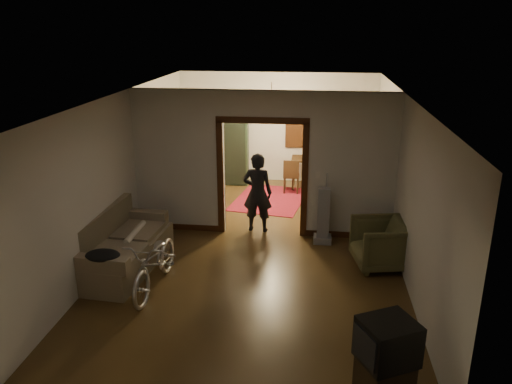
% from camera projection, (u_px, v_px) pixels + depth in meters
% --- Properties ---
extents(floor, '(5.00, 8.50, 0.01)m').
position_uv_depth(floor, '(258.00, 248.00, 9.24)').
color(floor, '#362411').
rests_on(floor, ground).
extents(ceiling, '(5.00, 8.50, 0.01)m').
position_uv_depth(ceiling, '(258.00, 96.00, 8.33)').
color(ceiling, white).
rests_on(ceiling, floor).
extents(wall_back, '(5.00, 0.02, 2.80)m').
position_uv_depth(wall_back, '(277.00, 128.00, 12.78)').
color(wall_back, beige).
rests_on(wall_back, floor).
extents(wall_left, '(0.02, 8.50, 2.80)m').
position_uv_depth(wall_left, '(122.00, 171.00, 9.07)').
color(wall_left, beige).
rests_on(wall_left, floor).
extents(wall_right, '(0.02, 8.50, 2.80)m').
position_uv_depth(wall_right, '(403.00, 181.00, 8.50)').
color(wall_right, beige).
rests_on(wall_right, floor).
extents(partition_wall, '(5.00, 0.14, 2.80)m').
position_uv_depth(partition_wall, '(263.00, 164.00, 9.49)').
color(partition_wall, beige).
rests_on(partition_wall, floor).
extents(door_casing, '(1.74, 0.20, 2.32)m').
position_uv_depth(door_casing, '(263.00, 179.00, 9.59)').
color(door_casing, '#361B0C').
rests_on(door_casing, floor).
extents(far_window, '(0.98, 0.06, 1.28)m').
position_uv_depth(far_window, '(305.00, 123.00, 12.61)').
color(far_window, black).
rests_on(far_window, wall_back).
extents(chandelier, '(0.24, 0.24, 0.24)m').
position_uv_depth(chandelier, '(271.00, 101.00, 10.83)').
color(chandelier, '#FFE0A5').
rests_on(chandelier, ceiling).
extents(light_switch, '(0.08, 0.01, 0.12)m').
position_uv_depth(light_switch, '(318.00, 175.00, 9.35)').
color(light_switch, silver).
rests_on(light_switch, partition_wall).
extents(sofa, '(1.12, 2.19, 0.98)m').
position_uv_depth(sofa, '(123.00, 242.00, 8.34)').
color(sofa, brown).
rests_on(sofa, floor).
extents(rolled_paper, '(0.11, 0.87, 0.11)m').
position_uv_depth(rolled_paper, '(135.00, 232.00, 8.59)').
color(rolled_paper, beige).
rests_on(rolled_paper, sofa).
extents(jacket, '(0.52, 0.39, 0.15)m').
position_uv_depth(jacket, '(103.00, 255.00, 7.41)').
color(jacket, black).
rests_on(jacket, sofa).
extents(bicycle, '(0.67, 1.74, 0.90)m').
position_uv_depth(bicycle, '(155.00, 262.00, 7.70)').
color(bicycle, silver).
rests_on(bicycle, floor).
extents(armchair, '(1.06, 1.04, 0.82)m').
position_uv_depth(armchair, '(381.00, 244.00, 8.43)').
color(armchair, '#4E4D2C').
rests_on(armchair, floor).
extents(tv_stand, '(0.67, 0.65, 0.46)m').
position_uv_depth(tv_stand, '(384.00, 380.00, 5.49)').
color(tv_stand, black).
rests_on(tv_stand, floor).
extents(crt_tv, '(0.73, 0.71, 0.49)m').
position_uv_depth(crt_tv, '(388.00, 342.00, 5.33)').
color(crt_tv, black).
rests_on(crt_tv, tv_stand).
extents(vacuum, '(0.38, 0.33, 1.09)m').
position_uv_depth(vacuum, '(323.00, 216.00, 9.30)').
color(vacuum, gray).
rests_on(vacuum, floor).
extents(person, '(0.61, 0.43, 1.59)m').
position_uv_depth(person, '(257.00, 193.00, 9.78)').
color(person, black).
rests_on(person, floor).
extents(oriental_rug, '(1.85, 2.24, 0.02)m').
position_uv_depth(oriental_rug, '(270.00, 199.00, 11.75)').
color(oriental_rug, maroon).
rests_on(oriental_rug, floor).
extents(locker, '(0.98, 0.59, 1.89)m').
position_uv_depth(locker, '(230.00, 147.00, 12.72)').
color(locker, '#1F311D').
rests_on(locker, floor).
extents(globe, '(0.27, 0.27, 0.27)m').
position_uv_depth(globe, '(229.00, 108.00, 12.39)').
color(globe, '#1E5972').
rests_on(globe, locker).
extents(desk, '(1.12, 0.72, 0.77)m').
position_uv_depth(desk, '(312.00, 174.00, 12.43)').
color(desk, black).
rests_on(desk, floor).
extents(desk_chair, '(0.45, 0.45, 0.85)m').
position_uv_depth(desk_chair, '(291.00, 176.00, 12.14)').
color(desk_chair, black).
rests_on(desk_chair, floor).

